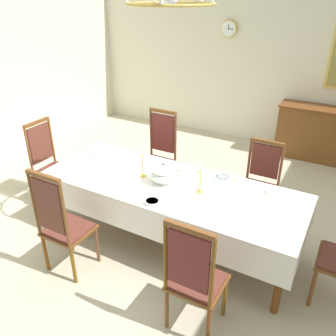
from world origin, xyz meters
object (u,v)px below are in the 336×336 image
object	(u,v)px
chair_south_b	(194,277)
bowl_far_right	(152,202)
bowl_far_left	(274,191)
dining_table	(170,190)
soup_tureen	(163,173)
chair_head_west	(50,163)
chair_south_a	(62,223)
chair_north_b	(260,182)
bowl_near_right	(187,168)
mounted_clock	(229,29)
candlestick_east	(200,181)
chandelier	(171,3)
sideboard	(321,134)
spoon_secondary	(198,172)
bowl_near_left	(223,178)
spoon_primary	(234,181)
chair_north_a	(159,154)
candlestick_west	(143,164)

from	to	relation	value
chair_south_b	bowl_far_right	bearing A→B (deg)	144.15
bowl_far_left	bowl_far_right	size ratio (longest dim) A/B	1.07
dining_table	soup_tureen	world-z (taller)	soup_tureen
chair_south_b	chair_head_west	bearing A→B (deg)	160.16
chair_south_a	chair_north_b	bearing A→B (deg)	52.20
dining_table	bowl_near_right	xyz separation A→B (m)	(0.01, 0.37, 0.10)
chair_south_b	mounted_clock	bearing A→B (deg)	108.54
candlestick_east	bowl_far_right	size ratio (longest dim) A/B	2.30
mounted_clock	chandelier	bearing A→B (deg)	-78.04
candlestick_east	sideboard	distance (m)	3.31
dining_table	spoon_secondary	xyz separation A→B (m)	(0.14, 0.39, 0.08)
bowl_near_left	spoon_primary	world-z (taller)	bowl_near_left
spoon_secondary	sideboard	world-z (taller)	sideboard
spoon_primary	spoon_secondary	distance (m)	0.44
chair_north_b	spoon_secondary	world-z (taller)	chair_north_b
chair_north_b	bowl_far_right	world-z (taller)	chair_north_b
chair_north_b	chair_south_a	bearing A→B (deg)	52.20
chair_north_b	dining_table	bearing A→B (deg)	51.32
chair_south_b	spoon_primary	distance (m)	1.34
chair_north_a	spoon_secondary	world-z (taller)	chair_north_a
chair_south_a	spoon_secondary	xyz separation A→B (m)	(0.83, 1.32, 0.18)
bowl_far_left	mounted_clock	xyz separation A→B (m)	(-1.74, 3.07, 1.21)
candlestick_west	bowl_near_left	bearing A→B (deg)	24.84
dining_table	chair_head_west	world-z (taller)	chair_head_west
chair_head_west	spoon_secondary	world-z (taller)	chair_head_west
soup_tureen	chair_north_a	bearing A→B (deg)	123.31
chair_south_b	candlestick_east	world-z (taller)	chair_south_b
bowl_near_right	spoon_secondary	distance (m)	0.13
candlestick_west	chair_north_a	bearing A→B (deg)	110.67
chair_south_a	sideboard	xyz separation A→B (m)	(1.82, 4.12, -0.13)
chandelier	spoon_primary	bearing A→B (deg)	34.38
dining_table	bowl_far_left	xyz separation A→B (m)	(1.02, 0.36, 0.10)
chair_north_a	candlestick_west	size ratio (longest dim) A/B	3.09
chair_north_b	candlestick_west	distance (m)	1.47
candlestick_west	chandelier	xyz separation A→B (m)	(0.35, 0.00, 1.60)
chair_south_a	chair_south_b	size ratio (longest dim) A/B	1.04
chair_south_a	chair_north_a	world-z (taller)	same
chair_south_a	bowl_far_left	xyz separation A→B (m)	(1.71, 1.29, 0.20)
dining_table	chair_south_a	size ratio (longest dim) A/B	2.39
spoon_primary	mounted_clock	bearing A→B (deg)	119.73
soup_tureen	bowl_near_right	xyz separation A→B (m)	(0.10, 0.37, -0.08)
soup_tureen	bowl_near_left	world-z (taller)	soup_tureen
chair_south_b	bowl_near_left	xyz separation A→B (m)	(-0.28, 1.29, 0.21)
soup_tureen	mounted_clock	bearing A→B (deg)	100.56
dining_table	soup_tureen	xyz separation A→B (m)	(-0.09, 0.00, 0.18)
chair_north_b	mounted_clock	size ratio (longest dim) A/B	3.55
dining_table	chair_north_b	xyz separation A→B (m)	(0.73, 0.92, -0.15)
bowl_far_right	mounted_clock	world-z (taller)	mounted_clock
bowl_near_left	soup_tureen	bearing A→B (deg)	-145.56
candlestick_east	candlestick_west	bearing A→B (deg)	-180.00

